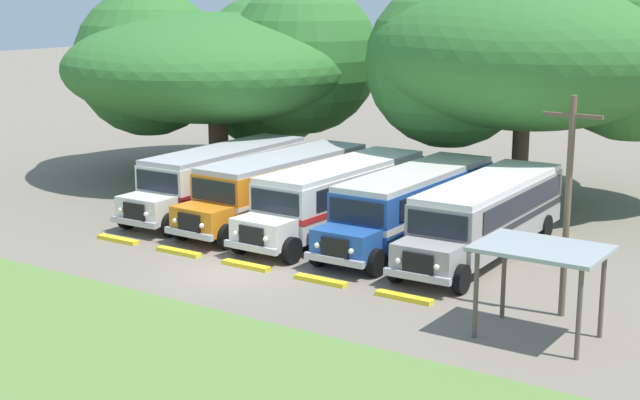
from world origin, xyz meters
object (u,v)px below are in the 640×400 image
(parked_bus_slot_1, at_px, (281,185))
(parked_bus_slot_4, at_px, (486,213))
(broad_shade_tree, at_px, (542,48))
(waiting_shelter, at_px, (541,255))
(parked_bus_slot_2, at_px, (339,194))
(parked_bus_slot_3, at_px, (413,202))
(secondary_tree, at_px, (230,66))
(parked_bus_slot_0, at_px, (222,176))
(utility_pole, at_px, (568,200))

(parked_bus_slot_1, height_order, parked_bus_slot_4, same)
(broad_shade_tree, distance_m, waiting_shelter, 19.28)
(parked_bus_slot_1, relative_size, parked_bus_slot_2, 1.00)
(parked_bus_slot_3, distance_m, broad_shade_tree, 11.53)
(parked_bus_slot_2, bearing_deg, parked_bus_slot_1, -93.07)
(parked_bus_slot_1, bearing_deg, secondary_tree, -129.19)
(broad_shade_tree, bearing_deg, secondary_tree, -172.95)
(parked_bus_slot_0, bearing_deg, secondary_tree, -144.51)
(utility_pole, relative_size, waiting_shelter, 1.88)
(parked_bus_slot_2, relative_size, utility_pole, 1.60)
(waiting_shelter, bearing_deg, parked_bus_slot_2, 147.98)
(parked_bus_slot_4, bearing_deg, secondary_tree, -114.56)
(broad_shade_tree, distance_m, utility_pole, 17.01)
(secondary_tree, xyz_separation_m, utility_pole, (23.59, -13.12, -2.13))
(broad_shade_tree, height_order, utility_pole, broad_shade_tree)
(parked_bus_slot_0, bearing_deg, broad_shade_tree, 131.03)
(parked_bus_slot_0, relative_size, broad_shade_tree, 0.69)
(parked_bus_slot_2, relative_size, broad_shade_tree, 0.69)
(parked_bus_slot_1, xyz_separation_m, parked_bus_slot_4, (9.57, -0.01, 0.00))
(parked_bus_slot_2, height_order, utility_pole, utility_pole)
(parked_bus_slot_2, xyz_separation_m, secondary_tree, (-12.35, 8.25, 4.18))
(parked_bus_slot_2, xyz_separation_m, parked_bus_slot_3, (3.26, 0.32, 0.00))
(parked_bus_slot_0, bearing_deg, parked_bus_slot_4, 88.14)
(parked_bus_slot_0, relative_size, utility_pole, 1.60)
(utility_pole, bearing_deg, parked_bus_slot_2, 156.57)
(parked_bus_slot_3, height_order, utility_pole, utility_pole)
(parked_bus_slot_0, distance_m, parked_bus_slot_3, 9.75)
(parked_bus_slot_2, bearing_deg, parked_bus_slot_0, -92.19)
(parked_bus_slot_0, xyz_separation_m, broad_shade_tree, (10.98, 9.96, 5.59))
(parked_bus_slot_4, distance_m, broad_shade_tree, 11.72)
(utility_pole, height_order, waiting_shelter, utility_pole)
(parked_bus_slot_0, height_order, broad_shade_tree, broad_shade_tree)
(waiting_shelter, bearing_deg, parked_bus_slot_4, 123.72)
(parked_bus_slot_1, bearing_deg, waiting_shelter, 64.99)
(parked_bus_slot_3, distance_m, utility_pole, 9.75)
(parked_bus_slot_3, xyz_separation_m, secondary_tree, (-15.61, 7.93, 4.18))
(parked_bus_slot_4, relative_size, secondary_tree, 0.63)
(parked_bus_slot_0, relative_size, secondary_tree, 0.63)
(parked_bus_slot_2, bearing_deg, waiting_shelter, 59.08)
(utility_pole, bearing_deg, parked_bus_slot_0, 163.52)
(parked_bus_slot_3, height_order, secondary_tree, secondary_tree)
(waiting_shelter, bearing_deg, parked_bus_slot_0, 157.30)
(broad_shade_tree, bearing_deg, parked_bus_slot_2, -113.50)
(secondary_tree, bearing_deg, parked_bus_slot_3, -26.93)
(parked_bus_slot_3, xyz_separation_m, waiting_shelter, (8.05, -7.39, 0.87))
(parked_bus_slot_0, height_order, parked_bus_slot_2, same)
(parked_bus_slot_0, relative_size, parked_bus_slot_4, 1.00)
(broad_shade_tree, height_order, waiting_shelter, broad_shade_tree)
(parked_bus_slot_4, distance_m, utility_pole, 7.29)
(secondary_tree, distance_m, utility_pole, 27.08)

